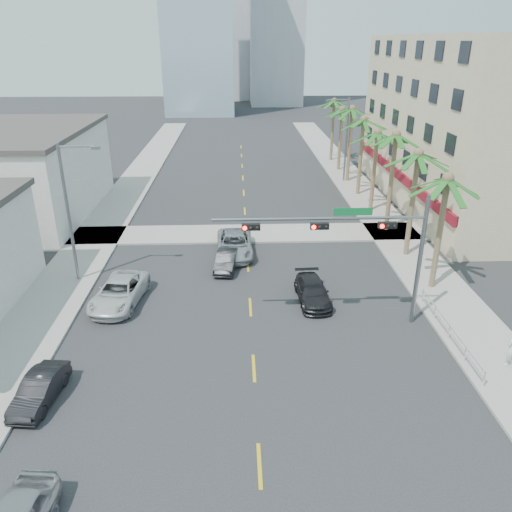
{
  "coord_description": "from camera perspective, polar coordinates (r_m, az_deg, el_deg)",
  "views": [
    {
      "loc": [
        -0.67,
        -15.9,
        14.59
      ],
      "look_at": [
        0.32,
        9.55,
        3.5
      ],
      "focal_mm": 35.0,
      "sensor_mm": 36.0,
      "label": 1
    }
  ],
  "objects": [
    {
      "name": "streetlight_right",
      "position": [
        55.97,
        10.11,
        13.38
      ],
      "size": [
        2.55,
        0.25,
        9.0
      ],
      "color": "slate",
      "rests_on": "ground"
    },
    {
      "name": "guardrail",
      "position": [
        28.17,
        21.24,
        -7.86
      ],
      "size": [
        0.08,
        8.08,
        1.0
      ],
      "color": "silver",
      "rests_on": "ground"
    },
    {
      "name": "pedestrian",
      "position": [
        27.07,
        27.19,
        -9.32
      ],
      "size": [
        0.81,
        0.74,
        1.87
      ],
      "primitive_type": "imported",
      "rotation": [
        0.0,
        0.0,
        3.71
      ],
      "color": "silver",
      "rests_on": "sidewalk_right"
    },
    {
      "name": "palm_tree_2",
      "position": [
        40.79,
        15.73,
        13.07
      ],
      "size": [
        4.8,
        4.8,
        8.52
      ],
      "color": "brown",
      "rests_on": "ground"
    },
    {
      "name": "sidewalk_right",
      "position": [
        40.74,
        16.06,
        1.71
      ],
      "size": [
        4.0,
        120.0,
        0.15
      ],
      "primitive_type": "cube",
      "color": "gray",
      "rests_on": "ground"
    },
    {
      "name": "ground",
      "position": [
        21.59,
        0.15,
        -18.98
      ],
      "size": [
        260.0,
        260.0,
        0.0
      ],
      "primitive_type": "plane",
      "color": "#262628",
      "rests_on": "ground"
    },
    {
      "name": "traffic_signal_mast",
      "position": [
        26.48,
        12.04,
        1.91
      ],
      "size": [
        11.12,
        0.54,
        7.2
      ],
      "color": "slate",
      "rests_on": "ground"
    },
    {
      "name": "building_left_far",
      "position": [
        49.01,
        -25.04,
        8.39
      ],
      "size": [
        11.0,
        18.0,
        7.2
      ],
      "primitive_type": "cube",
      "color": "beige",
      "rests_on": "ground"
    },
    {
      "name": "palm_tree_6",
      "position": [
        60.82,
        9.82,
        16.12
      ],
      "size": [
        4.8,
        4.8,
        7.8
      ],
      "color": "brown",
      "rests_on": "ground"
    },
    {
      "name": "palm_tree_0",
      "position": [
        31.39,
        21.08,
        8.13
      ],
      "size": [
        4.8,
        4.8,
        7.8
      ],
      "color": "brown",
      "rests_on": "ground"
    },
    {
      "name": "palm_tree_3",
      "position": [
        45.82,
        13.72,
        13.46
      ],
      "size": [
        4.8,
        4.8,
        7.8
      ],
      "color": "brown",
      "rests_on": "ground"
    },
    {
      "name": "streetlight_left",
      "position": [
        33.04,
        -20.42,
        5.26
      ],
      "size": [
        2.55,
        0.25,
        9.0
      ],
      "color": "slate",
      "rests_on": "ground"
    },
    {
      "name": "sidewalk_left",
      "position": [
        40.35,
        -18.38,
        1.19
      ],
      "size": [
        4.0,
        120.0,
        0.15
      ],
      "primitive_type": "cube",
      "color": "gray",
      "rests_on": "ground"
    },
    {
      "name": "palm_tree_7",
      "position": [
        65.85,
        8.92,
        17.03
      ],
      "size": [
        4.8,
        4.8,
        8.16
      ],
      "color": "brown",
      "rests_on": "ground"
    },
    {
      "name": "palm_tree_1",
      "position": [
        36.02,
        18.08,
        10.94
      ],
      "size": [
        4.8,
        4.8,
        8.16
      ],
      "color": "brown",
      "rests_on": "ground"
    },
    {
      "name": "car_parked_mid",
      "position": [
        24.33,
        -23.49,
        -13.81
      ],
      "size": [
        1.7,
        3.84,
        1.23
      ],
      "primitive_type": "imported",
      "rotation": [
        0.0,
        0.0,
        -0.11
      ],
      "color": "black",
      "rests_on": "ground"
    },
    {
      "name": "car_lane_center",
      "position": [
        36.62,
        -2.48,
        1.36
      ],
      "size": [
        2.65,
        5.63,
        1.56
      ],
      "primitive_type": "imported",
      "rotation": [
        0.0,
        0.0,
        0.01
      ],
      "color": "#B7B8BC",
      "rests_on": "ground"
    },
    {
      "name": "car_lane_left",
      "position": [
        34.35,
        -3.42,
        -0.51
      ],
      "size": [
        1.77,
        3.89,
        1.24
      ],
      "primitive_type": "imported",
      "rotation": [
        0.0,
        0.0,
        -0.13
      ],
      "color": "black",
      "rests_on": "ground"
    },
    {
      "name": "building_right",
      "position": [
        51.68,
        24.54,
        13.61
      ],
      "size": [
        15.25,
        28.0,
        15.0
      ],
      "color": "#CAB28F",
      "rests_on": "ground"
    },
    {
      "name": "sidewalk_cross",
      "position": [
        40.59,
        -1.14,
        2.58
      ],
      "size": [
        80.0,
        4.0,
        0.15
      ],
      "primitive_type": "cube",
      "color": "gray",
      "rests_on": "ground"
    },
    {
      "name": "tower_far_center",
      "position": [
        141.06,
        -3.54,
        26.1
      ],
      "size": [
        16.0,
        16.0,
        42.0
      ],
      "primitive_type": "cube",
      "color": "#ADADB2",
      "rests_on": "ground"
    },
    {
      "name": "car_parked_far",
      "position": [
        30.88,
        -15.36,
        -4.02
      ],
      "size": [
        3.16,
        5.64,
        1.49
      ],
      "primitive_type": "imported",
      "rotation": [
        0.0,
        0.0,
        -0.13
      ],
      "color": "silver",
      "rests_on": "ground"
    },
    {
      "name": "palm_tree_4",
      "position": [
        50.73,
        12.21,
        14.92
      ],
      "size": [
        4.8,
        4.8,
        8.16
      ],
      "color": "brown",
      "rests_on": "ground"
    },
    {
      "name": "palm_tree_5",
      "position": [
        55.7,
        10.95,
        16.11
      ],
      "size": [
        4.8,
        4.8,
        8.52
      ],
      "color": "brown",
      "rests_on": "ground"
    },
    {
      "name": "car_lane_right",
      "position": [
        30.28,
        6.47,
        -4.07
      ],
      "size": [
        1.98,
        4.47,
        1.27
      ],
      "primitive_type": "imported",
      "rotation": [
        0.0,
        0.0,
        0.05
      ],
      "color": "black",
      "rests_on": "ground"
    }
  ]
}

